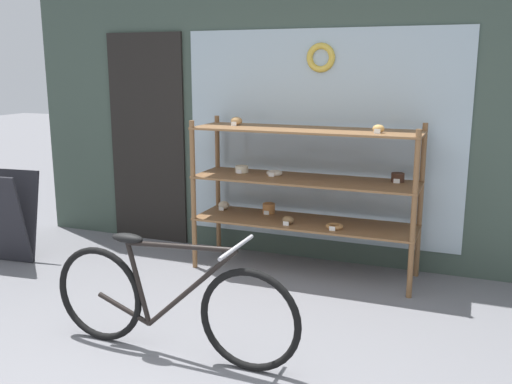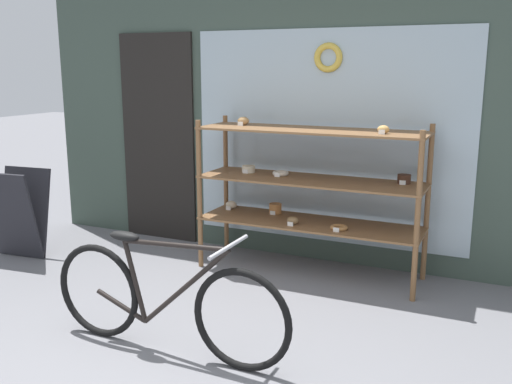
{
  "view_description": "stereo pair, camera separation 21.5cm",
  "coord_description": "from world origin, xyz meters",
  "views": [
    {
      "loc": [
        1.54,
        -2.41,
        1.78
      ],
      "look_at": [
        0.09,
        1.28,
        0.9
      ],
      "focal_mm": 40.0,
      "sensor_mm": 36.0,
      "label": 1
    },
    {
      "loc": [
        1.74,
        -2.32,
        1.78
      ],
      "look_at": [
        0.09,
        1.28,
        0.9
      ],
      "focal_mm": 40.0,
      "sensor_mm": 36.0,
      "label": 2
    }
  ],
  "objects": [
    {
      "name": "display_case",
      "position": [
        0.16,
        2.2,
        0.81
      ],
      "size": [
        1.93,
        0.55,
        1.34
      ],
      "color": "brown",
      "rests_on": "ground_plane"
    },
    {
      "name": "sandwich_board",
      "position": [
        -2.46,
        1.46,
        0.42
      ],
      "size": [
        0.55,
        0.43,
        0.83
      ],
      "rotation": [
        0.0,
        0.0,
        0.1
      ],
      "color": "#232328",
      "rests_on": "ground_plane"
    },
    {
      "name": "bicycle",
      "position": [
        -0.17,
        0.47,
        0.35
      ],
      "size": [
        1.7,
        0.46,
        0.77
      ],
      "rotation": [
        0.0,
        0.0,
        -0.01
      ],
      "color": "black",
      "rests_on": "ground_plane"
    },
    {
      "name": "storefront_facade",
      "position": [
        -0.04,
        2.6,
        1.7
      ],
      "size": [
        5.68,
        0.13,
        3.49
      ],
      "color": "#3D4C42",
      "rests_on": "ground_plane"
    }
  ]
}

